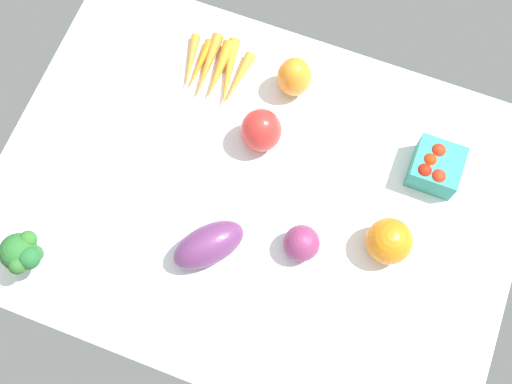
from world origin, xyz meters
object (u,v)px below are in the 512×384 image
(heirloom_tomato_orange, at_px, (389,241))
(bell_pepper_red, at_px, (261,130))
(red_onion_near_basket, at_px, (302,243))
(broccoli_head, at_px, (22,253))
(carrot_bunch, at_px, (216,71))
(bell_pepper_orange, at_px, (294,77))
(eggplant, at_px, (209,245))
(berry_basket, at_px, (435,167))

(heirloom_tomato_orange, distance_m, bell_pepper_red, 0.33)
(heirloom_tomato_orange, relative_size, red_onion_near_basket, 1.27)
(heirloom_tomato_orange, xyz_separation_m, broccoli_head, (0.63, 0.27, 0.02))
(heirloom_tomato_orange, bearing_deg, carrot_bunch, -27.74)
(bell_pepper_red, xyz_separation_m, bell_pepper_orange, (-0.02, -0.14, -0.00))
(broccoli_head, distance_m, eggplant, 0.34)
(carrot_bunch, relative_size, red_onion_near_basket, 2.42)
(heirloom_tomato_orange, relative_size, broccoli_head, 0.88)
(berry_basket, height_order, heirloom_tomato_orange, heirloom_tomato_orange)
(bell_pepper_orange, distance_m, carrot_bunch, 0.17)
(berry_basket, distance_m, bell_pepper_red, 0.35)
(berry_basket, height_order, broccoli_head, broccoli_head)
(bell_pepper_orange, xyz_separation_m, eggplant, (0.03, 0.39, -0.01))
(broccoli_head, bearing_deg, bell_pepper_orange, -122.97)
(eggplant, xyz_separation_m, carrot_bunch, (0.13, -0.36, -0.02))
(eggplant, relative_size, red_onion_near_basket, 2.04)
(heirloom_tomato_orange, xyz_separation_m, bell_pepper_orange, (0.28, -0.26, 0.00))
(heirloom_tomato_orange, bearing_deg, red_onion_near_basket, 21.29)
(broccoli_head, height_order, carrot_bunch, broccoli_head)
(broccoli_head, height_order, eggplant, broccoli_head)
(heirloom_tomato_orange, bearing_deg, eggplant, 21.65)
(berry_basket, relative_size, bell_pepper_orange, 0.96)
(carrot_bunch, xyz_separation_m, red_onion_near_basket, (-0.30, 0.30, 0.02))
(eggplant, height_order, red_onion_near_basket, eggplant)
(carrot_bunch, bearing_deg, bell_pepper_red, 142.54)
(heirloom_tomato_orange, bearing_deg, berry_basket, -103.17)
(bell_pepper_orange, xyz_separation_m, red_onion_near_basket, (-0.13, 0.32, -0.01))
(broccoli_head, height_order, red_onion_near_basket, broccoli_head)
(eggplant, xyz_separation_m, red_onion_near_basket, (-0.16, -0.07, -0.00))
(heirloom_tomato_orange, distance_m, eggplant, 0.34)
(bell_pepper_orange, bearing_deg, eggplant, 85.14)
(heirloom_tomato_orange, height_order, broccoli_head, broccoli_head)
(heirloom_tomato_orange, distance_m, broccoli_head, 0.68)
(berry_basket, height_order, eggplant, same)
(bell_pepper_red, bearing_deg, eggplant, 87.38)
(heirloom_tomato_orange, bearing_deg, bell_pepper_orange, -42.71)
(carrot_bunch, height_order, red_onion_near_basket, red_onion_near_basket)
(bell_pepper_orange, relative_size, eggplant, 0.68)
(berry_basket, height_order, red_onion_near_basket, berry_basket)
(broccoli_head, xyz_separation_m, carrot_bunch, (-0.18, -0.50, -0.05))
(berry_basket, relative_size, heirloom_tomato_orange, 1.05)
(broccoli_head, bearing_deg, carrot_bunch, -109.46)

